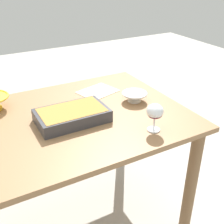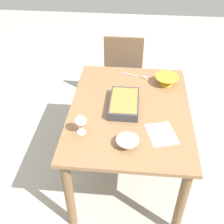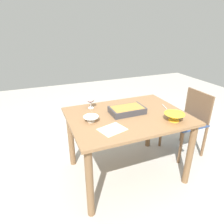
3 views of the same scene
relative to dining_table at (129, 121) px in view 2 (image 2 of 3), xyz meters
name	(u,v)px [view 2 (image 2 of 3)]	position (x,y,z in m)	size (l,w,h in m)	color
ground_plane	(127,171)	(0.00, 0.00, -0.62)	(8.00, 8.00, 0.00)	#B2ADA3
dining_table	(129,121)	(0.00, 0.00, 0.00)	(1.21, 0.91, 0.75)	olive
chair	(122,73)	(0.96, 0.11, -0.15)	(0.41, 0.44, 0.83)	#334772
wine_glass	(80,122)	(-0.30, 0.32, 0.22)	(0.08, 0.08, 0.14)	white
casserole_dish	(124,103)	(0.02, 0.05, 0.16)	(0.36, 0.22, 0.07)	#38383D
mixing_bowl	(166,80)	(0.36, -0.29, 0.17)	(0.20, 0.20, 0.08)	yellow
small_bowl	(127,142)	(-0.39, 0.00, 0.16)	(0.15, 0.15, 0.06)	white
serving_spoon	(140,76)	(0.45, -0.06, 0.13)	(0.08, 0.23, 0.01)	silver
napkin	(161,134)	(-0.26, -0.23, 0.13)	(0.23, 0.18, 0.00)	beige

